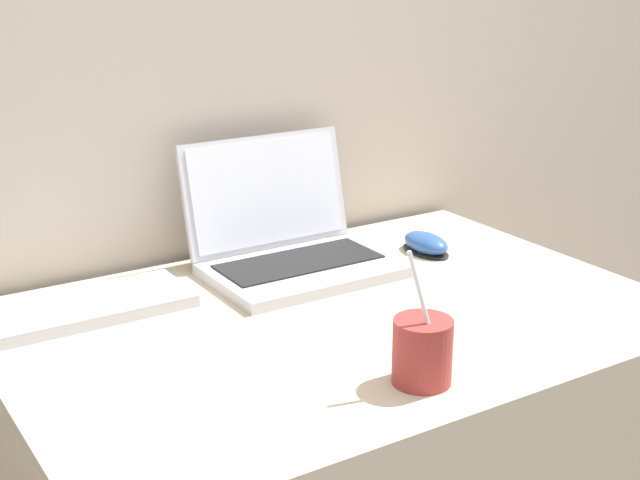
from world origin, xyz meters
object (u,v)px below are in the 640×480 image
(laptop, at_px, (290,241))
(external_keyboard, at_px, (47,315))
(drink_cup, at_px, (422,350))
(computer_mouse, at_px, (426,244))

(laptop, bearing_deg, external_keyboard, -178.92)
(drink_cup, bearing_deg, external_keyboard, 127.91)
(drink_cup, bearing_deg, laptop, 80.85)
(drink_cup, relative_size, computer_mouse, 1.68)
(laptop, height_order, computer_mouse, laptop)
(laptop, distance_m, computer_mouse, 0.27)
(external_keyboard, bearing_deg, drink_cup, -52.09)
(laptop, relative_size, computer_mouse, 2.91)
(laptop, relative_size, drink_cup, 1.73)
(laptop, height_order, drink_cup, laptop)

